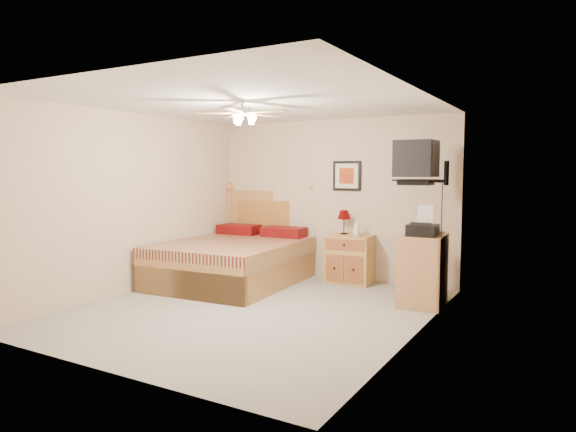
% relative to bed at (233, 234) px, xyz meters
% --- Properties ---
extents(floor, '(4.50, 4.50, 0.00)m').
position_rel_bed_xyz_m(floor, '(1.10, -1.12, -0.75)').
color(floor, gray).
rests_on(floor, ground).
extents(ceiling, '(4.00, 4.50, 0.04)m').
position_rel_bed_xyz_m(ceiling, '(1.10, -1.12, 1.75)').
color(ceiling, white).
rests_on(ceiling, ground).
extents(wall_back, '(4.00, 0.04, 2.50)m').
position_rel_bed_xyz_m(wall_back, '(1.10, 1.13, 0.50)').
color(wall_back, beige).
rests_on(wall_back, ground).
extents(wall_front, '(4.00, 0.04, 2.50)m').
position_rel_bed_xyz_m(wall_front, '(1.10, -3.37, 0.50)').
color(wall_front, beige).
rests_on(wall_front, ground).
extents(wall_left, '(0.04, 4.50, 2.50)m').
position_rel_bed_xyz_m(wall_left, '(-0.90, -1.12, 0.50)').
color(wall_left, beige).
rests_on(wall_left, ground).
extents(wall_right, '(0.04, 4.50, 2.50)m').
position_rel_bed_xyz_m(wall_right, '(3.10, -1.12, 0.50)').
color(wall_right, beige).
rests_on(wall_right, ground).
extents(bed, '(1.92, 2.44, 1.51)m').
position_rel_bed_xyz_m(bed, '(0.00, 0.00, 0.00)').
color(bed, '#AD723F').
rests_on(bed, ground).
extents(nightstand, '(0.71, 0.55, 0.73)m').
position_rel_bed_xyz_m(nightstand, '(1.53, 0.88, -0.39)').
color(nightstand, '#A87846').
rests_on(nightstand, ground).
extents(table_lamp, '(0.26, 0.26, 0.37)m').
position_rel_bed_xyz_m(table_lamp, '(1.39, 0.97, 0.16)').
color(table_lamp, '#540001').
rests_on(table_lamp, nightstand).
extents(lotion_bottle, '(0.12, 0.12, 0.25)m').
position_rel_bed_xyz_m(lotion_bottle, '(1.64, 0.88, 0.10)').
color(lotion_bottle, white).
rests_on(lotion_bottle, nightstand).
extents(framed_picture, '(0.46, 0.04, 0.46)m').
position_rel_bed_xyz_m(framed_picture, '(1.37, 1.11, 0.87)').
color(framed_picture, black).
rests_on(framed_picture, wall_back).
extents(dresser, '(0.59, 0.80, 0.89)m').
position_rel_bed_xyz_m(dresser, '(2.83, 0.16, -0.31)').
color(dresser, '#B17348').
rests_on(dresser, ground).
extents(fax_machine, '(0.37, 0.39, 0.37)m').
position_rel_bed_xyz_m(fax_machine, '(2.85, 0.04, 0.33)').
color(fax_machine, black).
rests_on(fax_machine, dresser).
extents(magazine_lower, '(0.31, 0.35, 0.03)m').
position_rel_bed_xyz_m(magazine_lower, '(2.78, 0.40, 0.15)').
color(magazine_lower, '#ABA288').
rests_on(magazine_lower, dresser).
extents(magazine_upper, '(0.22, 0.28, 0.02)m').
position_rel_bed_xyz_m(magazine_upper, '(2.77, 0.43, 0.18)').
color(magazine_upper, tan).
rests_on(magazine_upper, magazine_lower).
extents(wall_tv, '(0.56, 0.46, 0.58)m').
position_rel_bed_xyz_m(wall_tv, '(2.85, 0.22, 1.06)').
color(wall_tv, black).
rests_on(wall_tv, wall_right).
extents(ceiling_fan, '(1.14, 1.14, 0.28)m').
position_rel_bed_xyz_m(ceiling_fan, '(1.10, -1.32, 1.61)').
color(ceiling_fan, silver).
rests_on(ceiling_fan, ceiling).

